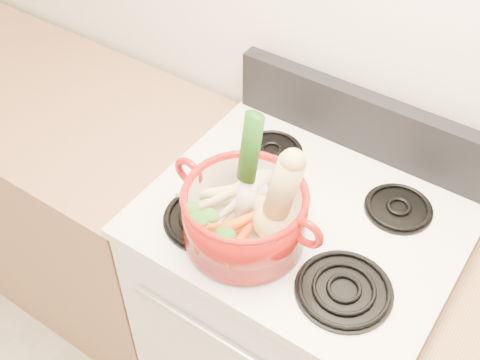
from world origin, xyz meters
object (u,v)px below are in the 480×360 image
Objects in this scene: dutch_oven at (245,215)px; squash at (276,197)px; leek at (246,171)px; stove_body at (293,317)px.

dutch_oven is 0.11m from squash.
dutch_oven is 0.12m from leek.
squash is (0.07, 0.02, 0.09)m from dutch_oven.
leek reaches higher than stove_body.
leek is at bearing -125.08° from stove_body.
leek is at bearing 172.97° from squash.
stove_body is 2.96× the size of leek.
leek is at bearing 120.59° from dutch_oven.
squash is 0.83× the size of leek.
stove_body is at bearing 85.50° from squash.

